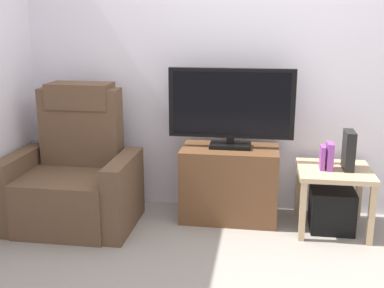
% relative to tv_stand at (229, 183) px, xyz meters
% --- Properties ---
extents(ground_plane, '(6.40, 6.40, 0.00)m').
position_rel_tv_stand_xyz_m(ground_plane, '(0.13, -0.85, -0.30)').
color(ground_plane, gray).
extents(wall_back, '(6.40, 0.06, 2.60)m').
position_rel_tv_stand_xyz_m(wall_back, '(0.13, 0.28, 1.00)').
color(wall_back, silver).
rests_on(wall_back, ground).
extents(tv_stand, '(0.76, 0.44, 0.59)m').
position_rel_tv_stand_xyz_m(tv_stand, '(0.00, 0.00, 0.00)').
color(tv_stand, brown).
rests_on(tv_stand, ground).
extents(television, '(0.97, 0.20, 0.62)m').
position_rel_tv_stand_xyz_m(television, '(0.00, 0.02, 0.62)').
color(television, black).
rests_on(television, tv_stand).
extents(recliner_armchair, '(0.98, 0.78, 1.08)m').
position_rel_tv_stand_xyz_m(recliner_armchair, '(-1.20, -0.25, 0.08)').
color(recliner_armchair, brown).
rests_on(recliner_armchair, ground).
extents(side_table, '(0.54, 0.54, 0.48)m').
position_rel_tv_stand_xyz_m(side_table, '(0.79, -0.10, 0.11)').
color(side_table, tan).
rests_on(side_table, ground).
extents(subwoofer_box, '(0.32, 0.32, 0.32)m').
position_rel_tv_stand_xyz_m(subwoofer_box, '(0.79, -0.10, -0.13)').
color(subwoofer_box, black).
rests_on(subwoofer_box, ground).
extents(book_leftmost, '(0.03, 0.11, 0.18)m').
position_rel_tv_stand_xyz_m(book_leftmost, '(0.69, -0.12, 0.28)').
color(book_leftmost, purple).
rests_on(book_leftmost, side_table).
extents(book_middle, '(0.04, 0.13, 0.20)m').
position_rel_tv_stand_xyz_m(book_middle, '(0.75, -0.12, 0.29)').
color(book_middle, purple).
rests_on(book_middle, side_table).
extents(game_console, '(0.07, 0.20, 0.29)m').
position_rel_tv_stand_xyz_m(game_console, '(0.88, -0.09, 0.33)').
color(game_console, black).
rests_on(game_console, side_table).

